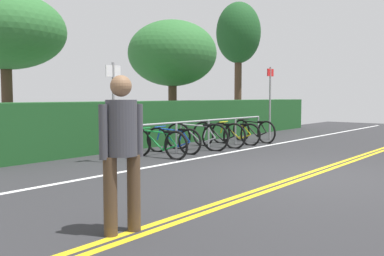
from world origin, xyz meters
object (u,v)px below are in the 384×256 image
at_px(sign_post_far, 270,96).
at_px(bicycle_3, 218,135).
at_px(bicycle_5, 253,131).
at_px(tree_far_right, 238,34).
at_px(pedestrian, 122,144).
at_px(tree_near_left, 5,31).
at_px(bicycle_2, 196,136).
at_px(bike_rack, 209,127).
at_px(bicycle_0, 158,143).
at_px(tree_mid, 172,54).
at_px(sign_post_near, 114,102).
at_px(bicycle_1, 173,140).
at_px(bicycle_4, 235,133).

bearing_deg(sign_post_far, bicycle_3, 178.08).
height_order(bicycle_5, tree_far_right, tree_far_right).
distance_m(pedestrian, tree_near_left, 7.62).
height_order(bicycle_2, tree_near_left, tree_near_left).
relative_size(bike_rack, sign_post_far, 2.26).
relative_size(sign_post_far, tree_far_right, 0.42).
relative_size(bicycle_0, tree_near_left, 0.45).
bearing_deg(bike_rack, bicycle_2, 176.14).
bearing_deg(tree_mid, bicycle_5, -77.75).
height_order(sign_post_near, tree_far_right, tree_far_right).
relative_size(pedestrian, sign_post_far, 0.69).
bearing_deg(pedestrian, bicycle_5, 22.66).
bearing_deg(tree_far_right, tree_near_left, -177.84).
distance_m(bicycle_0, bicycle_2, 1.63).
bearing_deg(bicycle_3, bicycle_1, 175.33).
bearing_deg(tree_far_right, bicycle_3, -150.84).
bearing_deg(sign_post_far, tree_near_left, 154.02).
distance_m(bike_rack, bicycle_3, 0.47).
xyz_separation_m(bicycle_4, tree_mid, (0.28, 2.74, 2.52)).
xyz_separation_m(sign_post_far, tree_near_left, (-7.05, 3.44, 1.58)).
bearing_deg(bicycle_0, sign_post_far, -0.20).
bearing_deg(bicycle_4, bicycle_1, 177.72).
relative_size(pedestrian, tree_far_right, 0.29).
distance_m(bicycle_2, pedestrian, 6.89).
distance_m(bicycle_4, tree_mid, 3.74).
height_order(bicycle_1, tree_mid, tree_mid).
distance_m(bicycle_3, tree_mid, 3.92).
xyz_separation_m(bicycle_3, tree_mid, (1.19, 2.78, 2.49)).
relative_size(bike_rack, bicycle_4, 3.17).
bearing_deg(bicycle_0, tree_mid, 37.65).
bearing_deg(bike_rack, bicycle_3, -5.44).
distance_m(bicycle_3, tree_near_left, 6.07).
relative_size(sign_post_near, tree_near_left, 0.54).
height_order(pedestrian, tree_mid, tree_mid).
height_order(bike_rack, tree_far_right, tree_far_right).
distance_m(sign_post_far, tree_near_left, 8.00).
height_order(sign_post_near, tree_mid, tree_mid).
xyz_separation_m(bike_rack, sign_post_far, (3.14, -0.13, 0.83)).
distance_m(bicycle_2, bicycle_4, 1.80).
bearing_deg(bike_rack, tree_mid, 59.75).
bearing_deg(bicycle_1, sign_post_near, -178.22).
relative_size(bicycle_5, pedestrian, 1.06).
height_order(bicycle_3, sign_post_far, sign_post_far).
bearing_deg(tree_near_left, bicycle_4, -32.37).
height_order(bicycle_1, bicycle_3, bicycle_3).
distance_m(bicycle_2, sign_post_near, 2.94).
bearing_deg(sign_post_near, tree_near_left, 100.96).
bearing_deg(sign_post_far, bicycle_4, 175.99).
xyz_separation_m(bicycle_5, tree_far_right, (4.95, 3.81, 3.85)).
bearing_deg(bicycle_3, bicycle_0, -178.31).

